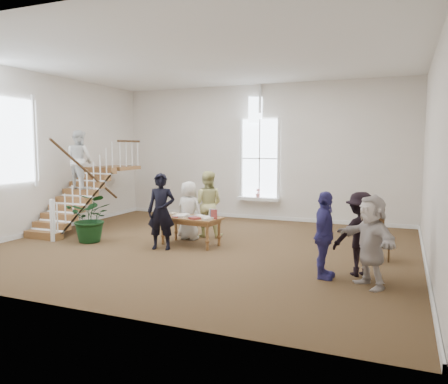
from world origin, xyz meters
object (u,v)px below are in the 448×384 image
at_px(police_officer, 161,211).
at_px(woman_cluster_b, 360,234).
at_px(side_chair, 375,231).
at_px(woman_cluster_a, 324,235).
at_px(elderly_woman, 189,210).
at_px(library_table, 190,220).
at_px(person_yellow, 207,204).
at_px(woman_cluster_c, 371,241).
at_px(floor_plant, 91,218).

distance_m(police_officer, woman_cluster_b, 4.60).
bearing_deg(side_chair, woman_cluster_a, -138.24).
bearing_deg(woman_cluster_a, elderly_woman, 63.27).
height_order(library_table, elderly_woman, elderly_woman).
height_order(elderly_woman, person_yellow, person_yellow).
distance_m(library_table, woman_cluster_c, 4.70).
relative_size(person_yellow, woman_cluster_c, 1.10).
height_order(person_yellow, floor_plant, person_yellow).
xyz_separation_m(woman_cluster_a, woman_cluster_c, (0.84, -0.20, -0.00)).
height_order(woman_cluster_c, floor_plant, woman_cluster_c).
xyz_separation_m(library_table, police_officer, (-0.45, -0.65, 0.28)).
height_order(library_table, floor_plant, floor_plant).
distance_m(woman_cluster_b, woman_cluster_c, 0.69).
bearing_deg(library_table, woman_cluster_b, -7.26).
height_order(elderly_woman, floor_plant, elderly_woman).
bearing_deg(police_officer, floor_plant, 165.56).
bearing_deg(woman_cluster_b, library_table, -44.71).
xyz_separation_m(library_table, person_yellow, (-0.05, 1.10, 0.27)).
relative_size(elderly_woman, woman_cluster_a, 0.94).
bearing_deg(woman_cluster_c, elderly_woman, -156.37).
xyz_separation_m(floor_plant, side_chair, (6.85, 0.97, -0.01)).
bearing_deg(side_chair, woman_cluster_c, -113.57).
xyz_separation_m(woman_cluster_b, floor_plant, (-6.65, 0.41, -0.17)).
bearing_deg(woman_cluster_b, woman_cluster_a, 6.54).
height_order(police_officer, floor_plant, police_officer).
bearing_deg(police_officer, woman_cluster_a, -26.63).
height_order(woman_cluster_a, floor_plant, woman_cluster_a).
distance_m(person_yellow, side_chair, 4.46).
distance_m(woman_cluster_a, woman_cluster_c, 0.86).
xyz_separation_m(woman_cluster_a, woman_cluster_b, (0.60, 0.45, -0.02)).
bearing_deg(person_yellow, side_chair, 157.93).
bearing_deg(woman_cluster_b, police_officer, -35.48).
bearing_deg(woman_cluster_a, person_yellow, 55.72).
height_order(police_officer, person_yellow, police_officer).
height_order(library_table, side_chair, side_chair).
bearing_deg(elderly_woman, police_officer, 92.75).
bearing_deg(side_chair, person_yellow, 145.18).
distance_m(police_officer, woman_cluster_c, 4.94).
bearing_deg(police_officer, woman_cluster_b, -19.56).
xyz_separation_m(woman_cluster_c, side_chair, (-0.04, 2.03, -0.19)).
distance_m(police_officer, elderly_woman, 1.26).
bearing_deg(library_table, police_officer, -117.60).
bearing_deg(elderly_woman, person_yellow, -113.64).
bearing_deg(woman_cluster_c, floor_plant, -139.05).
height_order(library_table, person_yellow, person_yellow).
relative_size(police_officer, woman_cluster_a, 1.12).
height_order(police_officer, elderly_woman, police_officer).
bearing_deg(woman_cluster_c, woman_cluster_b, 159.80).
height_order(woman_cluster_a, woman_cluster_c, woman_cluster_a).
relative_size(library_table, floor_plant, 1.26).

